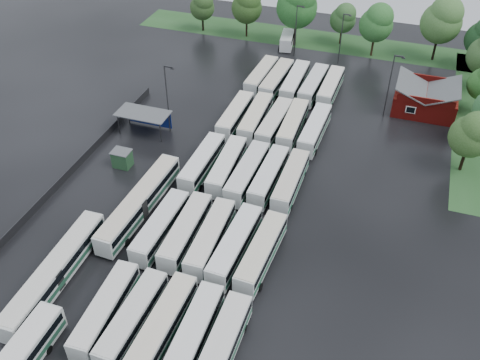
% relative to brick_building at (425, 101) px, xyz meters
% --- Properties ---
extents(ground, '(160.00, 160.00, 0.00)m').
position_rel_brick_building_xyz_m(ground, '(-24.00, -42.77, -1.87)').
color(ground, black).
rests_on(ground, ground).
extents(brick_building, '(10.07, 8.60, 5.39)m').
position_rel_brick_building_xyz_m(brick_building, '(0.00, 0.00, 0.00)').
color(brick_building, maroon).
rests_on(brick_building, ground).
extents(wash_shed, '(8.20, 4.20, 3.58)m').
position_rel_brick_building_xyz_m(wash_shed, '(-41.20, -20.74, 1.12)').
color(wash_shed, '#2D2D30').
rests_on(wash_shed, ground).
extents(utility_hut, '(2.70, 2.20, 2.62)m').
position_rel_brick_building_xyz_m(utility_hut, '(-40.20, -30.17, -0.55)').
color(utility_hut, '#1F4526').
rests_on(utility_hut, ground).
extents(grass_strip_north, '(80.00, 10.00, 0.01)m').
position_rel_brick_building_xyz_m(grass_strip_north, '(-22.00, 22.03, -1.86)').
color(grass_strip_north, '#244F22').
rests_on(grass_strip_north, ground).
extents(west_fence, '(0.10, 50.00, 1.20)m').
position_rel_brick_building_xyz_m(west_fence, '(-46.20, -34.77, -1.27)').
color(west_fence, '#2D2D30').
rests_on(west_fence, ground).
extents(bus_r1c0, '(2.96, 11.63, 3.21)m').
position_rel_brick_building_xyz_m(bus_r1c0, '(-28.49, -54.94, -0.10)').
color(bus_r1c0, silver).
rests_on(bus_r1c0, ground).
extents(bus_r1c1, '(2.70, 11.57, 3.21)m').
position_rel_brick_building_xyz_m(bus_r1c1, '(-25.33, -54.99, -0.10)').
color(bus_r1c1, silver).
rests_on(bus_r1c1, ground).
extents(bus_r1c2, '(2.73, 12.02, 3.33)m').
position_rel_brick_building_xyz_m(bus_r1c2, '(-22.02, -54.82, -0.03)').
color(bus_r1c2, silver).
rests_on(bus_r1c2, ground).
extents(bus_r1c3, '(2.81, 12.11, 3.36)m').
position_rel_brick_building_xyz_m(bus_r1c3, '(-18.62, -55.13, -0.02)').
color(bus_r1c3, silver).
rests_on(bus_r1c3, ground).
extents(bus_r1c4, '(2.59, 12.03, 3.35)m').
position_rel_brick_building_xyz_m(bus_r1c4, '(-15.49, -55.44, -0.02)').
color(bus_r1c4, silver).
rests_on(bus_r1c4, ground).
extents(bus_r2c0, '(2.74, 11.74, 3.25)m').
position_rel_brick_building_xyz_m(bus_r2c0, '(-28.47, -41.79, -0.08)').
color(bus_r2c0, silver).
rests_on(bus_r2c0, ground).
extents(bus_r2c1, '(2.78, 11.91, 3.30)m').
position_rel_brick_building_xyz_m(bus_r2c1, '(-25.24, -41.52, -0.05)').
color(bus_r2c1, silver).
rests_on(bus_r2c1, ground).
extents(bus_r2c2, '(2.84, 11.89, 3.29)m').
position_rel_brick_building_xyz_m(bus_r2c2, '(-22.00, -41.62, -0.06)').
color(bus_r2c2, silver).
rests_on(bus_r2c2, ground).
extents(bus_r2c3, '(3.05, 12.21, 3.37)m').
position_rel_brick_building_xyz_m(bus_r2c3, '(-18.84, -41.83, -0.01)').
color(bus_r2c3, silver).
rests_on(bus_r2c3, ground).
extents(bus_r2c4, '(3.07, 11.92, 3.29)m').
position_rel_brick_building_xyz_m(bus_r2c4, '(-15.58, -41.90, -0.06)').
color(bus_r2c4, silver).
rests_on(bus_r2c4, ground).
extents(bus_r3c0, '(2.64, 11.78, 3.27)m').
position_rel_brick_building_xyz_m(bus_r3c0, '(-28.60, -27.96, -0.07)').
color(bus_r3c0, silver).
rests_on(bus_r3c0, ground).
extents(bus_r3c1, '(2.91, 11.80, 3.26)m').
position_rel_brick_building_xyz_m(bus_r3c1, '(-25.04, -27.64, -0.07)').
color(bus_r3c1, silver).
rests_on(bus_r3c1, ground).
extents(bus_r3c2, '(2.86, 12.18, 3.38)m').
position_rel_brick_building_xyz_m(bus_r3c2, '(-21.81, -28.25, -0.01)').
color(bus_r3c2, silver).
rests_on(bus_r3c2, ground).
extents(bus_r3c3, '(2.71, 11.66, 3.23)m').
position_rel_brick_building_xyz_m(bus_r3c3, '(-18.85, -27.86, -0.09)').
color(bus_r3c3, silver).
rests_on(bus_r3c3, ground).
extents(bus_r3c4, '(2.51, 11.68, 3.25)m').
position_rel_brick_building_xyz_m(bus_r3c4, '(-15.74, -27.97, -0.08)').
color(bus_r3c4, silver).
rests_on(bus_r3c4, ground).
extents(bus_r4c0, '(2.54, 11.69, 3.25)m').
position_rel_brick_building_xyz_m(bus_r4c0, '(-28.37, -14.57, -0.08)').
color(bus_r4c0, silver).
rests_on(bus_r4c0, ground).
extents(bus_r4c1, '(2.83, 12.06, 3.34)m').
position_rel_brick_building_xyz_m(bus_r4c1, '(-25.05, -14.28, -0.03)').
color(bus_r4c1, silver).
rests_on(bus_r4c1, ground).
extents(bus_r4c2, '(2.96, 11.91, 3.29)m').
position_rel_brick_building_xyz_m(bus_r4c2, '(-21.82, -14.68, -0.06)').
color(bus_r4c2, silver).
rests_on(bus_r4c2, ground).
extents(bus_r4c3, '(2.80, 11.98, 3.32)m').
position_rel_brick_building_xyz_m(bus_r4c3, '(-18.96, -14.30, -0.04)').
color(bus_r4c3, silver).
rests_on(bus_r4c3, ground).
extents(bus_r4c4, '(2.86, 11.99, 3.32)m').
position_rel_brick_building_xyz_m(bus_r4c4, '(-15.44, -14.51, -0.04)').
color(bus_r4c4, silver).
rests_on(bus_r4c4, ground).
extents(bus_r5c0, '(3.02, 11.86, 3.27)m').
position_rel_brick_building_xyz_m(bus_r5c0, '(-28.35, -0.48, -0.07)').
color(bus_r5c0, silver).
rests_on(bus_r5c0, ground).
extents(bus_r5c1, '(3.16, 12.27, 3.39)m').
position_rel_brick_building_xyz_m(bus_r5c1, '(-25.34, -1.06, -0.00)').
color(bus_r5c1, silver).
rests_on(bus_r5c1, ground).
extents(bus_r5c2, '(2.60, 12.12, 3.37)m').
position_rel_brick_building_xyz_m(bus_r5c2, '(-22.08, -0.81, -0.01)').
color(bus_r5c2, silver).
rests_on(bus_r5c2, ground).
extents(bus_r5c3, '(2.97, 11.90, 3.29)m').
position_rel_brick_building_xyz_m(bus_r5c3, '(-18.80, -0.69, -0.06)').
color(bus_r5c3, silver).
rests_on(bus_r5c3, ground).
extents(bus_r5c4, '(2.69, 11.67, 3.24)m').
position_rel_brick_building_xyz_m(bus_r5c4, '(-15.79, -0.48, -0.09)').
color(bus_r5c4, silver).
rests_on(bus_r5c4, ground).
extents(artic_bus_west_b, '(3.17, 18.01, 3.33)m').
position_rel_brick_building_xyz_m(artic_bus_west_b, '(-32.97, -38.55, -0.02)').
color(artic_bus_west_b, silver).
rests_on(artic_bus_west_b, ground).
extents(artic_bus_west_c, '(2.86, 17.84, 3.30)m').
position_rel_brick_building_xyz_m(artic_bus_west_c, '(-36.39, -52.24, -0.03)').
color(artic_bus_west_c, silver).
rests_on(artic_bus_west_c, ground).
extents(minibus, '(3.19, 6.57, 2.75)m').
position_rel_brick_building_xyz_m(minibus, '(-28.14, 16.67, -0.34)').
color(minibus, white).
rests_on(minibus, ground).
extents(tree_north_0, '(5.19, 5.19, 8.60)m').
position_rel_brick_building_xyz_m(tree_north_0, '(-47.35, 18.84, 3.66)').
color(tree_north_0, black).
rests_on(tree_north_0, ground).
extents(tree_north_1, '(6.31, 6.31, 10.45)m').
position_rel_brick_building_xyz_m(tree_north_1, '(-37.47, 18.99, 4.86)').
color(tree_north_1, black).
rests_on(tree_north_1, ground).
extents(tree_north_2, '(8.11, 8.11, 13.43)m').
position_rel_brick_building_xyz_m(tree_north_2, '(-26.70, 17.99, 6.77)').
color(tree_north_2, black).
rests_on(tree_north_2, ground).
extents(tree_north_3, '(5.23, 5.23, 8.66)m').
position_rel_brick_building_xyz_m(tree_north_3, '(-17.97, 21.79, 3.70)').
color(tree_north_3, '#372814').
rests_on(tree_north_3, ground).
extents(tree_north_4, '(6.49, 6.49, 10.75)m').
position_rel_brick_building_xyz_m(tree_north_4, '(-11.06, 18.25, 5.05)').
color(tree_north_4, '#342315').
rests_on(tree_north_4, ground).
extents(tree_north_5, '(7.68, 7.68, 12.72)m').
position_rel_brick_building_xyz_m(tree_north_5, '(0.60, 20.27, 6.32)').
color(tree_north_5, black).
rests_on(tree_north_5, ground).
extents(tree_east_0, '(5.91, 5.91, 9.79)m').
position_rel_brick_building_xyz_m(tree_east_0, '(6.43, -15.35, 4.43)').
color(tree_east_0, black).
rests_on(tree_east_0, ground).
extents(lamp_post_ne, '(1.68, 0.33, 10.91)m').
position_rel_brick_building_xyz_m(lamp_post_ne, '(-5.92, -3.98, 4.47)').
color(lamp_post_ne, '#2D2D30').
rests_on(lamp_post_ne, ground).
extents(lamp_post_nw, '(1.68, 0.33, 10.90)m').
position_rel_brick_building_xyz_m(lamp_post_nw, '(-37.91, -18.62, 4.46)').
color(lamp_post_nw, '#2D2D30').
rests_on(lamp_post_nw, ground).
extents(lamp_post_back_w, '(1.57, 0.31, 10.21)m').
position_rel_brick_building_xyz_m(lamp_post_back_w, '(-25.57, 13.17, 4.06)').
color(lamp_post_back_w, '#2D2D30').
rests_on(lamp_post_back_w, ground).
extents(lamp_post_back_e, '(1.52, 0.30, 9.87)m').
position_rel_brick_building_xyz_m(lamp_post_back_e, '(-16.69, 12.83, 3.87)').
color(lamp_post_back_e, '#2D2D30').
rests_on(lamp_post_back_e, ground).
extents(puddle_2, '(5.63, 5.63, 0.01)m').
position_rel_brick_building_xyz_m(puddle_2, '(-34.61, -43.25, -1.86)').
color(puddle_2, black).
rests_on(puddle_2, ground).
extents(puddle_3, '(2.86, 2.86, 0.01)m').
position_rel_brick_building_xyz_m(puddle_3, '(-19.80, -44.70, -1.86)').
color(puddle_3, black).
rests_on(puddle_3, ground).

